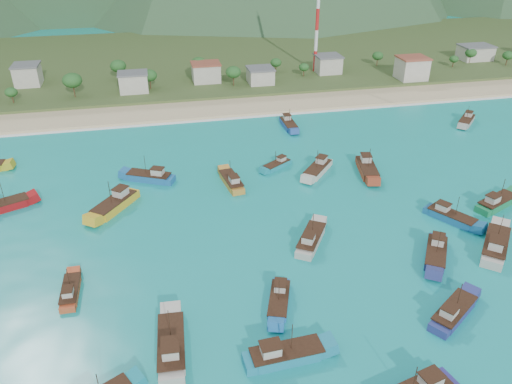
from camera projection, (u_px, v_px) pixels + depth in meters
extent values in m
plane|color=#0C867C|center=(279.00, 253.00, 90.76)|extent=(600.00, 600.00, 0.00)
cube|color=beige|center=(216.00, 108.00, 158.10)|extent=(400.00, 18.00, 1.20)
cube|color=#385123|center=(196.00, 60.00, 210.10)|extent=(400.00, 110.00, 2.40)
cube|color=white|center=(221.00, 119.00, 150.00)|extent=(400.00, 2.50, 0.08)
cube|color=beige|center=(28.00, 75.00, 172.95)|extent=(8.29, 9.05, 6.71)
cube|color=beige|center=(134.00, 83.00, 166.39)|extent=(9.24, 7.17, 6.04)
cube|color=beige|center=(206.00, 73.00, 176.53)|extent=(9.53, 7.95, 6.16)
cube|color=beige|center=(260.00, 76.00, 175.27)|extent=(8.48, 8.55, 4.91)
cube|color=beige|center=(328.00, 64.00, 186.73)|extent=(8.81, 8.50, 5.94)
cube|color=beige|center=(412.00, 69.00, 179.01)|extent=(9.71, 8.63, 7.38)
cube|color=beige|center=(475.00, 53.00, 203.31)|extent=(12.37, 8.85, 5.30)
cylinder|color=red|center=(315.00, 61.00, 187.96)|extent=(1.20, 1.20, 7.55)
cylinder|color=white|center=(316.00, 41.00, 184.27)|extent=(1.20, 1.20, 7.55)
cylinder|color=red|center=(317.00, 19.00, 180.58)|extent=(1.20, 1.20, 7.55)
cube|color=#1E69B6|center=(279.00, 302.00, 78.58)|extent=(5.95, 10.12, 1.77)
cube|color=beige|center=(280.00, 286.00, 79.52)|extent=(2.42, 2.68, 1.44)
cylinder|color=#382114|center=(279.00, 291.00, 76.70)|extent=(0.12, 0.12, 3.98)
cube|color=#A29C92|center=(466.00, 122.00, 146.57)|extent=(9.18, 9.35, 1.84)
cube|color=beige|center=(469.00, 114.00, 147.29)|extent=(2.93, 2.94, 1.49)
cylinder|color=#382114|center=(468.00, 113.00, 144.68)|extent=(0.12, 0.12, 4.14)
cube|color=teal|center=(287.00, 356.00, 68.92)|extent=(11.54, 3.98, 2.07)
cube|color=beige|center=(271.00, 350.00, 67.47)|extent=(2.70, 2.22, 1.68)
cylinder|color=#382114|center=(292.00, 337.00, 67.43)|extent=(0.12, 0.12, 4.65)
cube|color=navy|center=(436.00, 255.00, 89.17)|extent=(8.82, 11.12, 2.02)
cube|color=beige|center=(438.00, 240.00, 90.14)|extent=(3.09, 3.23, 1.64)
cylinder|color=#382114|center=(439.00, 242.00, 87.05)|extent=(0.12, 0.12, 4.55)
cube|color=#1A5D9A|center=(149.00, 178.00, 115.27)|extent=(11.52, 7.87, 2.04)
cube|color=beige|center=(158.00, 172.00, 113.90)|extent=(3.19, 2.96, 1.65)
cylinder|color=#382114|center=(145.00, 165.00, 113.79)|extent=(0.12, 0.12, 4.58)
cube|color=beige|center=(431.00, 380.00, 63.13)|extent=(2.98, 2.61, 1.67)
cylinder|color=#382114|center=(415.00, 380.00, 61.28)|extent=(0.12, 0.12, 4.61)
cube|color=maroon|center=(367.00, 170.00, 118.56)|extent=(5.84, 12.32, 2.15)
cube|color=beige|center=(366.00, 158.00, 119.72)|extent=(2.67, 3.08, 1.75)
cylinder|color=#382114|center=(369.00, 158.00, 116.27)|extent=(0.12, 0.12, 4.85)
cube|color=#B64824|center=(71.00, 292.00, 80.88)|extent=(2.69, 8.68, 1.57)
cube|color=beige|center=(68.00, 292.00, 78.67)|extent=(1.61, 1.99, 1.28)
cylinder|color=#382114|center=(68.00, 278.00, 80.05)|extent=(0.12, 0.12, 3.54)
cube|color=#ADA99E|center=(311.00, 240.00, 93.41)|extent=(8.60, 10.95, 1.99)
cube|color=beige|center=(309.00, 238.00, 90.70)|extent=(3.02, 3.17, 1.61)
cylinder|color=#382114|center=(313.00, 224.00, 92.34)|extent=(0.12, 0.12, 4.47)
cube|color=#165A8D|center=(451.00, 218.00, 100.08)|extent=(8.21, 10.62, 1.92)
cube|color=beige|center=(443.00, 207.00, 100.59)|extent=(2.91, 3.06, 1.56)
cylinder|color=#382114|center=(457.00, 206.00, 98.18)|extent=(0.12, 0.12, 4.32)
cube|color=#147644|center=(497.00, 203.00, 105.12)|extent=(11.59, 7.48, 2.04)
cube|color=beige|center=(493.00, 199.00, 103.06)|extent=(3.15, 2.89, 1.65)
cylinder|color=#382114|center=(503.00, 189.00, 103.83)|extent=(0.12, 0.12, 4.58)
cube|color=gold|center=(114.00, 206.00, 103.97)|extent=(10.28, 12.15, 2.25)
cube|color=beige|center=(121.00, 192.00, 104.99)|extent=(3.50, 3.61, 1.83)
cylinder|color=#382114|center=(110.00, 192.00, 101.61)|extent=(0.12, 0.12, 5.07)
cube|color=beige|center=(317.00, 171.00, 118.58)|extent=(9.71, 10.54, 2.02)
cube|color=beige|center=(322.00, 160.00, 119.43)|extent=(3.18, 3.23, 1.64)
cylinder|color=#382114|center=(317.00, 159.00, 116.50)|extent=(0.12, 0.12, 4.54)
cube|color=maroon|center=(3.00, 207.00, 103.78)|extent=(11.73, 7.60, 2.06)
cylinder|color=#382114|center=(2.00, 192.00, 102.48)|extent=(0.12, 0.12, 4.64)
cube|color=#AFAC9E|center=(495.00, 246.00, 91.40)|extent=(11.19, 12.11, 2.32)
cube|color=beige|center=(496.00, 244.00, 88.37)|extent=(3.66, 3.72, 1.88)
cylinder|color=#382114|center=(501.00, 227.00, 90.11)|extent=(0.12, 0.12, 5.22)
cube|color=navy|center=(454.00, 313.00, 76.39)|extent=(10.63, 8.62, 1.95)
cube|color=beige|center=(450.00, 312.00, 74.14)|extent=(3.11, 2.99, 1.58)
cylinder|color=#382114|center=(459.00, 295.00, 75.22)|extent=(0.12, 0.12, 4.38)
cube|color=teal|center=(277.00, 166.00, 121.23)|extent=(8.29, 6.61, 1.51)
cube|color=beige|center=(281.00, 159.00, 121.62)|extent=(2.41, 2.31, 1.23)
cylinder|color=#382114|center=(276.00, 158.00, 119.73)|extent=(0.12, 0.12, 3.40)
cube|color=#234996|center=(289.00, 125.00, 143.98)|extent=(3.08, 10.30, 1.87)
cube|color=beige|center=(287.00, 117.00, 144.94)|extent=(1.89, 2.35, 1.52)
cylinder|color=#382114|center=(290.00, 116.00, 141.99)|extent=(0.12, 0.12, 4.21)
cube|color=#B3B0A2|center=(172.00, 346.00, 70.31)|extent=(4.32, 12.41, 2.22)
cube|color=beige|center=(171.00, 350.00, 67.17)|extent=(2.40, 2.90, 1.81)
cylinder|color=#382114|center=(169.00, 324.00, 69.14)|extent=(0.12, 0.12, 5.00)
cube|color=#BB812D|center=(231.00, 182.00, 113.63)|extent=(4.51, 10.75, 1.89)
cube|color=beige|center=(234.00, 179.00, 111.05)|extent=(2.22, 2.61, 1.54)
cylinder|color=#382114|center=(230.00, 169.00, 112.61)|extent=(0.12, 0.12, 4.26)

